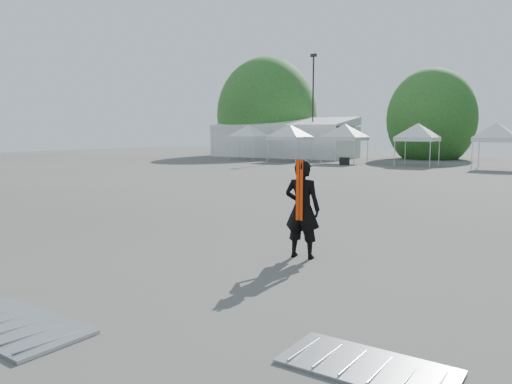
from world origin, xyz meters
The scene contains 14 objects.
ground centered at (0.00, 0.00, 0.00)m, with size 120.00×120.00×0.00m, color #474442.
marquee centered at (-22.00, 35.00, 1.97)m, with size 15.00×6.25×4.23m.
light_pole_west centered at (-18.00, 34.00, 5.77)m, with size 0.60×0.25×10.30m.
tree_far_w centered at (-26.00, 38.00, 4.54)m, with size 4.80×4.80×7.30m.
tree_mid_w centered at (-8.00, 40.00, 3.93)m, with size 4.16×4.16×6.33m.
tent_a centered at (-22.29, 28.98, 3.06)m, with size 4.25×4.25×3.88m.
tent_b centered at (-17.39, 28.33, 3.06)m, with size 4.40×4.40×3.88m.
tent_c centered at (-12.23, 28.79, 3.06)m, with size 4.47×4.47×3.88m.
tent_d centered at (-6.12, 28.90, 3.06)m, with size 4.12×4.12×3.88m.
tent_e centered at (-0.39, 28.29, 3.06)m, with size 4.03×4.03×3.88m.
man centered at (0.31, -1.93, 1.03)m, with size 0.82×0.60×2.06m.
barrier_left centered at (-1.11, -7.42, 0.04)m, with size 2.28×1.20×0.07m.
barrier_mid centered at (3.29, -5.89, 0.03)m, with size 1.91×0.96×0.06m.
crate_west centered at (-11.18, 26.43, 0.31)m, with size 0.79×0.61×0.61m, color black.
Camera 1 is at (5.18, -10.96, 2.61)m, focal length 35.00 mm.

